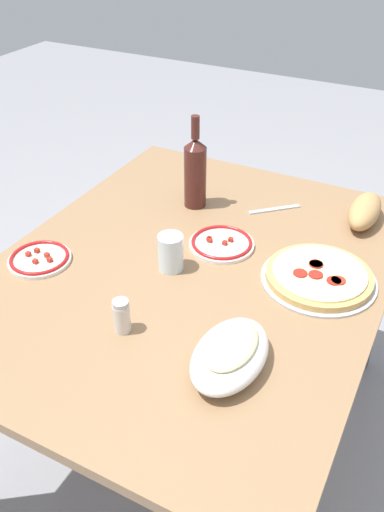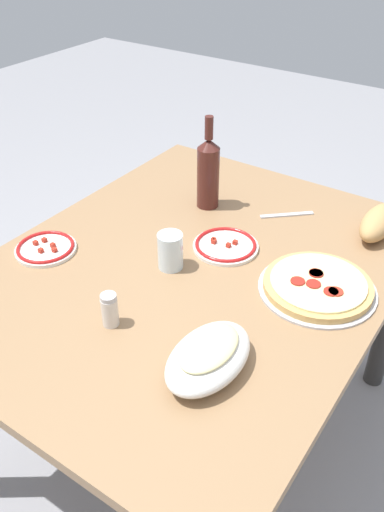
# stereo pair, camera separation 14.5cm
# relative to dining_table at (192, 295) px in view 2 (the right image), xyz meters

# --- Properties ---
(ground_plane) EXTENTS (8.00, 8.00, 0.00)m
(ground_plane) POSITION_rel_dining_table_xyz_m (0.00, 0.00, -0.60)
(ground_plane) COLOR gray
(ground_plane) RESTS_ON ground
(dining_table) EXTENTS (1.27, 1.01, 0.71)m
(dining_table) POSITION_rel_dining_table_xyz_m (0.00, 0.00, 0.00)
(dining_table) COLOR #93704C
(dining_table) RESTS_ON ground
(pepperoni_pizza) EXTENTS (0.30, 0.30, 0.03)m
(pepperoni_pizza) POSITION_rel_dining_table_xyz_m (0.09, -0.33, 0.12)
(pepperoni_pizza) COLOR #B7B7BC
(pepperoni_pizza) RESTS_ON dining_table
(baked_pasta_dish) EXTENTS (0.24, 0.15, 0.08)m
(baked_pasta_dish) POSITION_rel_dining_table_xyz_m (-0.29, -0.24, 0.15)
(baked_pasta_dish) COLOR white
(baked_pasta_dish) RESTS_ON dining_table
(wine_bottle) EXTENTS (0.07, 0.07, 0.30)m
(wine_bottle) POSITION_rel_dining_table_xyz_m (0.30, 0.14, 0.23)
(wine_bottle) COLOR #471E19
(wine_bottle) RESTS_ON dining_table
(water_glass) EXTENTS (0.07, 0.07, 0.10)m
(water_glass) POSITION_rel_dining_table_xyz_m (-0.04, 0.04, 0.16)
(water_glass) COLOR silver
(water_glass) RESTS_ON dining_table
(side_plate_near) EXTENTS (0.17, 0.17, 0.02)m
(side_plate_near) POSITION_rel_dining_table_xyz_m (-0.18, 0.38, 0.11)
(side_plate_near) COLOR white
(side_plate_near) RESTS_ON dining_table
(side_plate_far) EXTENTS (0.19, 0.19, 0.02)m
(side_plate_far) POSITION_rel_dining_table_xyz_m (0.12, -0.03, 0.11)
(side_plate_far) COLOR white
(side_plate_far) RESTS_ON dining_table
(bread_loaf) EXTENTS (0.21, 0.09, 0.08)m
(bread_loaf) POSITION_rel_dining_table_xyz_m (0.44, -0.36, 0.15)
(bread_loaf) COLOR tan
(bread_loaf) RESTS_ON dining_table
(spice_shaker) EXTENTS (0.04, 0.04, 0.09)m
(spice_shaker) POSITION_rel_dining_table_xyz_m (-0.30, 0.03, 0.15)
(spice_shaker) COLOR silver
(spice_shaker) RESTS_ON dining_table
(fork_left) EXTENTS (0.13, 0.14, 0.00)m
(fork_left) POSITION_rel_dining_table_xyz_m (0.38, -0.10, 0.11)
(fork_left) COLOR #B7B7BC
(fork_left) RESTS_ON dining_table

